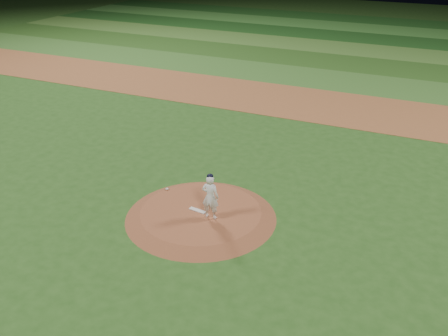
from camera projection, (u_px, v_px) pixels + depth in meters
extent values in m
plane|color=#254E19|center=(201.00, 217.00, 18.20)|extent=(120.00, 120.00, 0.00)
cube|color=brown|center=(309.00, 104.00, 29.59)|extent=(70.00, 6.00, 0.02)
cube|color=#356625|center=(331.00, 80.00, 34.07)|extent=(70.00, 5.00, 0.02)
cube|color=#254D18|center=(347.00, 63.00, 38.14)|extent=(70.00, 5.00, 0.02)
cube|color=#407028|center=(360.00, 50.00, 42.21)|extent=(70.00, 5.00, 0.02)
cube|color=#184516|center=(371.00, 38.00, 46.29)|extent=(70.00, 5.00, 0.02)
cube|color=#36792C|center=(380.00, 29.00, 50.36)|extent=(70.00, 5.00, 0.02)
cube|color=#1A4C18|center=(387.00, 21.00, 54.43)|extent=(70.00, 5.00, 0.02)
cone|color=brown|center=(201.00, 214.00, 18.14)|extent=(5.50, 5.50, 0.25)
cube|color=silver|center=(198.00, 210.00, 18.10)|extent=(0.68, 0.25, 0.03)
ellipsoid|color=silver|center=(167.00, 189.00, 19.52)|extent=(0.13, 0.13, 0.07)
imported|color=white|center=(210.00, 197.00, 17.33)|extent=(0.65, 0.46, 1.67)
ellipsoid|color=black|center=(210.00, 176.00, 16.97)|extent=(0.22, 0.22, 0.15)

